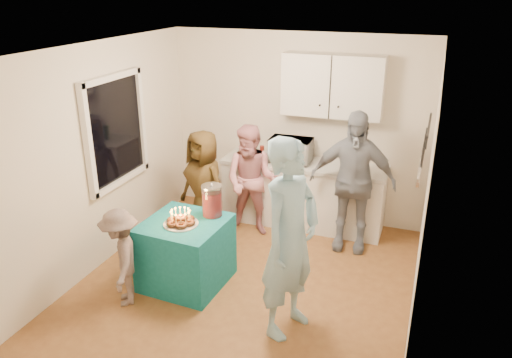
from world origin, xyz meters
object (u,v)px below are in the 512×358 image
(punch_jar, at_px, (212,201))
(woman_back_right, at_px, (352,182))
(child_near_left, at_px, (121,258))
(woman_back_center, at_px, (251,181))
(microwave, at_px, (290,150))
(man_birthday, at_px, (290,239))
(party_table, at_px, (186,253))
(woman_back_left, at_px, (204,186))
(counter, at_px, (303,195))

(punch_jar, distance_m, woman_back_right, 1.80)
(child_near_left, bearing_deg, woman_back_center, 128.10)
(microwave, height_order, man_birthday, man_birthday)
(man_birthday, bearing_deg, party_table, 92.84)
(microwave, relative_size, woman_back_left, 0.38)
(counter, distance_m, woman_back_left, 1.42)
(party_table, distance_m, woman_back_right, 2.20)
(woman_back_left, bearing_deg, man_birthday, -20.03)
(woman_back_right, bearing_deg, punch_jar, -142.29)
(punch_jar, bearing_deg, microwave, 75.62)
(child_near_left, bearing_deg, man_birthday, 64.10)
(woman_back_left, xyz_separation_m, woman_back_center, (0.53, 0.34, 0.01))
(microwave, xyz_separation_m, woman_back_center, (-0.38, -0.49, -0.32))
(woman_back_right, bearing_deg, party_table, -140.96)
(punch_jar, relative_size, man_birthday, 0.17)
(counter, bearing_deg, child_near_left, -117.59)
(punch_jar, bearing_deg, woman_back_left, 121.65)
(woman_back_right, bearing_deg, woman_back_left, -171.68)
(woman_back_left, bearing_deg, woman_back_right, 34.32)
(microwave, xyz_separation_m, punch_jar, (-0.42, -1.63, -0.14))
(microwave, relative_size, woman_back_center, 0.38)
(counter, height_order, woman_back_center, woman_back_center)
(counter, relative_size, woman_back_right, 1.22)
(woman_back_left, relative_size, woman_back_center, 0.98)
(party_table, xyz_separation_m, woman_back_right, (1.57, 1.45, 0.52))
(party_table, height_order, woman_back_left, woman_back_left)
(microwave, distance_m, woman_back_right, 1.04)
(counter, distance_m, woman_back_right, 0.97)
(punch_jar, relative_size, woman_back_center, 0.23)
(party_table, distance_m, man_birthday, 1.48)
(man_birthday, height_order, woman_back_center, man_birthday)
(punch_jar, distance_m, woman_back_left, 0.96)
(party_table, xyz_separation_m, man_birthday, (1.30, -0.37, 0.60))
(man_birthday, relative_size, woman_back_left, 1.33)
(man_birthday, bearing_deg, child_near_left, 114.91)
(punch_jar, height_order, woman_back_center, woman_back_center)
(man_birthday, relative_size, woman_back_center, 1.31)
(counter, bearing_deg, man_birthday, -78.31)
(party_table, relative_size, woman_back_right, 0.47)
(counter, relative_size, child_near_left, 2.05)
(microwave, height_order, woman_back_left, woman_back_left)
(man_birthday, height_order, woman_back_left, man_birthday)
(man_birthday, distance_m, woman_back_right, 1.84)
(counter, distance_m, woman_back_center, 0.83)
(counter, height_order, woman_back_left, woman_back_left)
(woman_back_left, bearing_deg, woman_back_center, 54.83)
(punch_jar, relative_size, woman_back_left, 0.23)
(woman_back_center, distance_m, woman_back_right, 1.32)
(man_birthday, bearing_deg, punch_jar, 78.45)
(punch_jar, relative_size, woman_back_right, 0.19)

